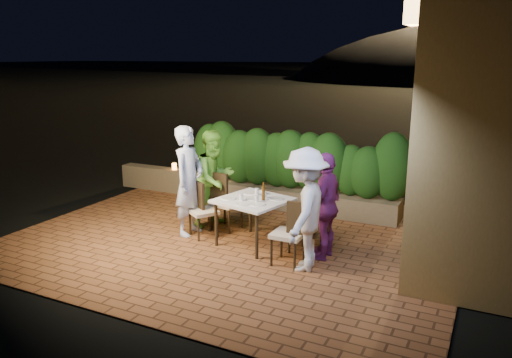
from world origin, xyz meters
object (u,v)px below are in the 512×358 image
Objects in this scene: dining_table at (253,222)px; bowl at (261,193)px; chair_right_front at (288,233)px; diner_blue at (189,181)px; beer_bottle at (263,191)px; diner_white at (305,210)px; chair_left_back at (227,202)px; chair_right_back at (306,224)px; parapet_lamp at (174,166)px; diner_green at (215,178)px; chair_left_front at (203,210)px; diner_purple at (326,206)px.

dining_table is 5.80× the size of bowl.
diner_blue is at bearing -12.71° from chair_right_front.
dining_table is 0.55m from beer_bottle.
dining_table is 1.26m from diner_white.
beer_bottle is 1.67× the size of bowl.
chair_right_front is at bearing -23.34° from chair_left_back.
diner_blue is at bearing -109.54° from diner_white.
bowl is 1.15m from chair_right_front.
beer_bottle is 0.31× the size of chair_right_back.
chair_left_back is (-0.74, 0.45, 0.11)m from dining_table.
diner_green is at bearing -38.00° from parapet_lamp.
chair_left_front is 2.11m from diner_purple.
chair_left_front is 6.43× the size of parapet_lamp.
chair_right_front is 2.12m from diner_green.
diner_purple is (2.21, -0.55, -0.05)m from diner_green.
chair_left_front is 1.77m from chair_right_back.
dining_table is at bearing -90.37° from diner_blue.
diner_purple reaches higher than chair_right_front.
beer_bottle is 0.17× the size of diner_green.
diner_blue reaches higher than bowl.
diner_purple is (1.18, 0.01, 0.42)m from dining_table.
beer_bottle is 2.05× the size of parapet_lamp.
diner_green reaches higher than bowl.
chair_right_front is 0.59× the size of diner_purple.
bowl is at bearing 121.69° from beer_bottle.
diner_blue is 1.06× the size of diner_white.
chair_left_back is at bearing -36.01° from parapet_lamp.
beer_bottle reaches higher than chair_right_front.
diner_white reaches higher than bowl.
chair_left_back is 0.77m from diner_blue.
diner_blue reaches higher than diner_white.
diner_blue is (-1.97, 0.45, 0.44)m from chair_right_front.
chair_left_front is at bearing -110.61° from diner_white.
dining_table is 0.50m from bowl.
bowl is at bearing -134.52° from diner_white.
diner_blue reaches higher than diner_purple.
dining_table is at bearing -175.39° from beer_bottle.
diner_purple is at bearing -26.40° from parapet_lamp.
diner_purple is at bearing 0.01° from beer_bottle.
beer_bottle is 1.32m from diner_green.
chair_left_back is (0.16, 0.49, 0.04)m from chair_left_front.
chair_left_back is 2.06m from diner_white.
diner_purple is (1.19, -0.30, 0.02)m from bowl.
diner_green is 1.06× the size of diner_purple.
diner_green is at bearing -15.82° from diner_blue.
diner_white reaches higher than chair_right_back.
parapet_lamp is at bearing 145.05° from dining_table.
diner_white is (0.18, -0.55, 0.41)m from chair_right_back.
bowl is 0.19× the size of chair_left_front.
chair_right_front reaches higher than parapet_lamp.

